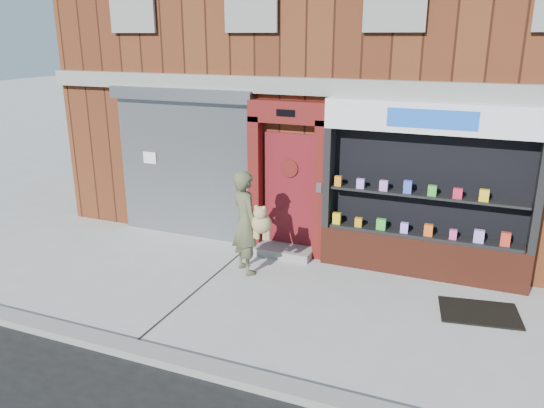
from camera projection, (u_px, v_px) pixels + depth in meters
The scene contains 8 objects.
ground at pixel (290, 301), 8.37m from camera, with size 80.00×80.00×0.00m, color #9E9E99.
curb at pixel (229, 375), 6.45m from camera, with size 60.00×0.30×0.12m, color gray.
building at pixel (381, 36), 12.44m from camera, with size 12.00×8.16×8.00m.
shutter_bay at pixel (184, 155), 10.63m from camera, with size 3.10×0.30×3.04m.
red_door_bay at pixel (288, 179), 9.84m from camera, with size 1.52×0.58×2.90m.
pharmacy_bay at pixel (426, 199), 8.92m from camera, with size 3.50×0.41×3.00m.
woman at pixel (247, 222), 9.13m from camera, with size 0.95×0.76×1.84m.
doormat at pixel (479, 313), 7.99m from camera, with size 1.15×0.80×0.03m, color black.
Camera 1 is at (2.57, -7.06, 4.00)m, focal length 35.00 mm.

